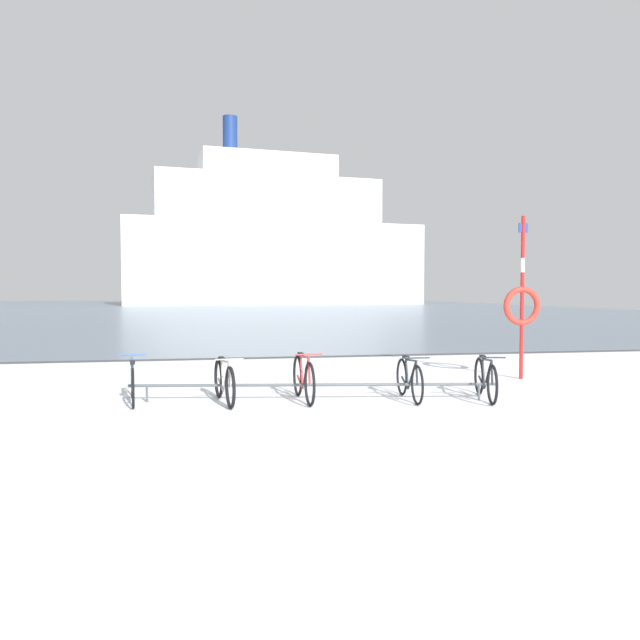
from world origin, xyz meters
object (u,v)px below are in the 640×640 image
at_px(bicycle_0, 133,382).
at_px(bicycle_2, 303,379).
at_px(bicycle_3, 409,379).
at_px(bicycle_4, 485,379).
at_px(bicycle_1, 224,382).
at_px(ferry_ship, 272,243).
at_px(rescue_post, 522,303).

xyz_separation_m(bicycle_0, bicycle_2, (2.84, -0.36, 0.03)).
bearing_deg(bicycle_0, bicycle_3, -7.31).
xyz_separation_m(bicycle_2, bicycle_4, (3.10, -0.45, -0.03)).
height_order(bicycle_0, bicycle_1, bicycle_1).
bearing_deg(bicycle_2, ferry_ship, 84.18).
bearing_deg(ferry_ship, rescue_post, -92.24).
distance_m(bicycle_1, rescue_post, 6.67).
bearing_deg(ferry_ship, bicycle_1, -96.79).
height_order(bicycle_1, bicycle_3, bicycle_1).
bearing_deg(rescue_post, bicycle_1, -164.68).
height_order(bicycle_2, ferry_ship, ferry_ship).
height_order(bicycle_1, bicycle_2, bicycle_2).
bearing_deg(bicycle_1, ferry_ship, 83.21).
relative_size(bicycle_0, rescue_post, 0.49).
bearing_deg(bicycle_0, bicycle_2, -7.22).
distance_m(bicycle_1, bicycle_2, 1.33).
bearing_deg(bicycle_3, bicycle_2, 172.55).
relative_size(bicycle_2, rescue_post, 0.51).
relative_size(bicycle_1, bicycle_3, 1.06).
xyz_separation_m(bicycle_1, bicycle_4, (4.43, -0.50, -0.00)).
bearing_deg(ferry_ship, bicycle_0, -97.91).
bearing_deg(bicycle_0, rescue_post, 10.22).
bearing_deg(bicycle_2, bicycle_1, 178.24).
height_order(bicycle_0, rescue_post, rescue_post).
xyz_separation_m(bicycle_1, bicycle_3, (3.14, -0.28, -0.00)).
relative_size(bicycle_0, bicycle_1, 0.98).
distance_m(bicycle_2, bicycle_4, 3.13).
distance_m(bicycle_0, bicycle_1, 1.54).
bearing_deg(bicycle_4, ferry_ship, 86.45).
relative_size(bicycle_0, bicycle_4, 1.03).
bearing_deg(bicycle_1, bicycle_0, 168.06).
distance_m(bicycle_2, rescue_post, 5.43).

